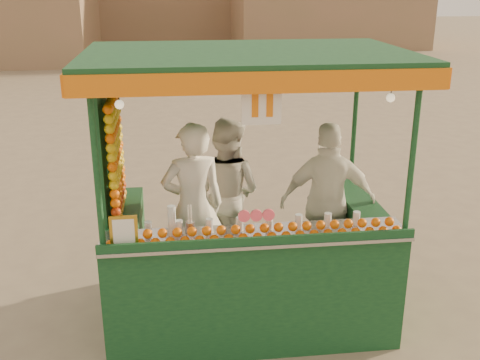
{
  "coord_description": "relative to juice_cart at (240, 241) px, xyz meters",
  "views": [
    {
      "loc": [
        -0.84,
        -5.16,
        3.26
      ],
      "look_at": [
        -0.22,
        -0.06,
        1.44
      ],
      "focal_mm": 42.84,
      "sensor_mm": 36.0,
      "label": 1
    }
  ],
  "objects": [
    {
      "name": "vendor_right",
      "position": [
        0.92,
        0.23,
        0.27
      ],
      "size": [
        1.0,
        0.51,
        1.64
      ],
      "rotation": [
        0.0,
        0.0,
        3.02
      ],
      "color": "white",
      "rests_on": "ground"
    },
    {
      "name": "juice_cart",
      "position": [
        0.0,
        0.0,
        0.0
      ],
      "size": [
        2.92,
        1.89,
        2.65
      ],
      "color": "#0E361D",
      "rests_on": "ground"
    },
    {
      "name": "vendor_middle",
      "position": [
        -0.07,
        0.66,
        0.26
      ],
      "size": [
        1.0,
        0.95,
        1.62
      ],
      "rotation": [
        0.0,
        0.0,
        2.52
      ],
      "color": "silver",
      "rests_on": "ground"
    },
    {
      "name": "ground",
      "position": [
        0.23,
        0.19,
        -0.86
      ],
      "size": [
        90.0,
        90.0,
        0.0
      ],
      "primitive_type": "plane",
      "color": "#716151",
      "rests_on": "ground"
    },
    {
      "name": "vendor_left",
      "position": [
        -0.44,
        0.22,
        0.3
      ],
      "size": [
        0.67,
        0.49,
        1.69
      ],
      "rotation": [
        0.0,
        0.0,
        3.3
      ],
      "color": "white",
      "rests_on": "ground"
    }
  ]
}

